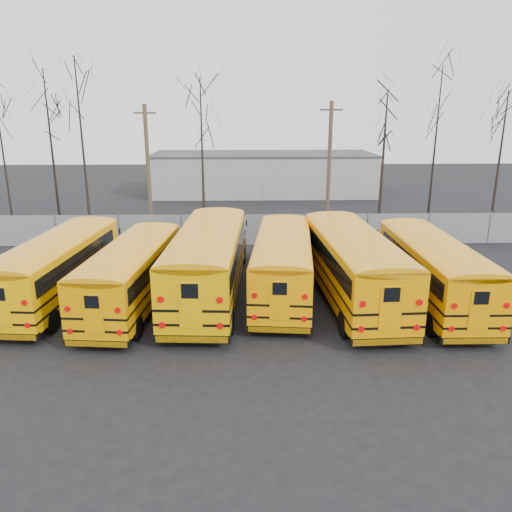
{
  "coord_description": "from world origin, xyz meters",
  "views": [
    {
      "loc": [
        0.01,
        -19.25,
        8.53
      ],
      "look_at": [
        0.59,
        3.98,
        1.6
      ],
      "focal_mm": 35.0,
      "sensor_mm": 36.0,
      "label": 1
    }
  ],
  "objects_px": {
    "bus_b": "(133,269)",
    "bus_e": "(352,260)",
    "bus_c": "(209,257)",
    "bus_f": "(431,265)",
    "utility_pole_left": "(148,169)",
    "bus_a": "(59,263)",
    "utility_pole_right": "(329,165)",
    "bus_d": "(283,259)"
  },
  "relations": [
    {
      "from": "bus_d",
      "to": "bus_f",
      "type": "xyz_separation_m",
      "value": [
        6.56,
        -1.08,
        -0.0
      ]
    },
    {
      "from": "bus_a",
      "to": "utility_pole_left",
      "type": "bearing_deg",
      "value": 86.92
    },
    {
      "from": "bus_f",
      "to": "bus_d",
      "type": "bearing_deg",
      "value": 170.91
    },
    {
      "from": "bus_c",
      "to": "bus_d",
      "type": "bearing_deg",
      "value": 7.14
    },
    {
      "from": "bus_c",
      "to": "utility_pole_left",
      "type": "xyz_separation_m",
      "value": [
        -4.89,
        12.65,
        2.51
      ]
    },
    {
      "from": "bus_a",
      "to": "utility_pole_right",
      "type": "xyz_separation_m",
      "value": [
        14.46,
        13.83,
        2.82
      ]
    },
    {
      "from": "bus_a",
      "to": "bus_e",
      "type": "distance_m",
      "value": 13.27
    },
    {
      "from": "bus_a",
      "to": "bus_d",
      "type": "distance_m",
      "value": 10.19
    },
    {
      "from": "utility_pole_left",
      "to": "utility_pole_right",
      "type": "bearing_deg",
      "value": 16.39
    },
    {
      "from": "bus_b",
      "to": "bus_e",
      "type": "distance_m",
      "value": 9.77
    },
    {
      "from": "bus_c",
      "to": "bus_f",
      "type": "xyz_separation_m",
      "value": [
        9.99,
        -0.84,
        -0.21
      ]
    },
    {
      "from": "bus_a",
      "to": "bus_b",
      "type": "distance_m",
      "value": 3.59
    },
    {
      "from": "bus_b",
      "to": "utility_pole_left",
      "type": "xyz_separation_m",
      "value": [
        -1.63,
        13.54,
        2.79
      ]
    },
    {
      "from": "utility_pole_right",
      "to": "bus_c",
      "type": "bearing_deg",
      "value": -98.36
    },
    {
      "from": "bus_b",
      "to": "utility_pole_right",
      "type": "height_order",
      "value": "utility_pole_right"
    },
    {
      "from": "bus_e",
      "to": "utility_pole_left",
      "type": "distance_m",
      "value": 17.59
    },
    {
      "from": "bus_a",
      "to": "bus_d",
      "type": "bearing_deg",
      "value": 7.08
    },
    {
      "from": "bus_c",
      "to": "bus_e",
      "type": "relative_size",
      "value": 1.03
    },
    {
      "from": "bus_a",
      "to": "utility_pole_right",
      "type": "height_order",
      "value": "utility_pole_right"
    },
    {
      "from": "bus_b",
      "to": "bus_f",
      "type": "relative_size",
      "value": 0.98
    },
    {
      "from": "bus_b",
      "to": "utility_pole_right",
      "type": "distance_m",
      "value": 18.52
    },
    {
      "from": "bus_c",
      "to": "utility_pole_right",
      "type": "relative_size",
      "value": 1.37
    },
    {
      "from": "bus_a",
      "to": "bus_b",
      "type": "bearing_deg",
      "value": -7.78
    },
    {
      "from": "bus_d",
      "to": "bus_f",
      "type": "distance_m",
      "value": 6.65
    },
    {
      "from": "bus_c",
      "to": "utility_pole_right",
      "type": "bearing_deg",
      "value": 63.87
    },
    {
      "from": "bus_f",
      "to": "utility_pole_left",
      "type": "xyz_separation_m",
      "value": [
        -14.88,
        13.49,
        2.73
      ]
    },
    {
      "from": "bus_b",
      "to": "utility_pole_left",
      "type": "height_order",
      "value": "utility_pole_left"
    },
    {
      "from": "bus_d",
      "to": "utility_pole_left",
      "type": "bearing_deg",
      "value": 129.73
    },
    {
      "from": "bus_c",
      "to": "bus_e",
      "type": "xyz_separation_m",
      "value": [
        6.5,
        -0.5,
        -0.06
      ]
    },
    {
      "from": "bus_a",
      "to": "bus_f",
      "type": "height_order",
      "value": "bus_a"
    },
    {
      "from": "bus_c",
      "to": "bus_e",
      "type": "bearing_deg",
      "value": -1.29
    },
    {
      "from": "bus_d",
      "to": "utility_pole_left",
      "type": "xyz_separation_m",
      "value": [
        -8.32,
        12.41,
        2.72
      ]
    },
    {
      "from": "bus_a",
      "to": "bus_f",
      "type": "bearing_deg",
      "value": 2.67
    },
    {
      "from": "bus_a",
      "to": "bus_e",
      "type": "relative_size",
      "value": 0.93
    },
    {
      "from": "bus_b",
      "to": "bus_e",
      "type": "height_order",
      "value": "bus_e"
    },
    {
      "from": "bus_b",
      "to": "bus_a",
      "type": "bearing_deg",
      "value": 172.25
    },
    {
      "from": "bus_e",
      "to": "utility_pole_left",
      "type": "xyz_separation_m",
      "value": [
        -11.39,
        13.15,
        2.58
      ]
    },
    {
      "from": "bus_c",
      "to": "bus_a",
      "type": "bearing_deg",
      "value": -176.2
    },
    {
      "from": "bus_a",
      "to": "bus_c",
      "type": "bearing_deg",
      "value": 5.95
    },
    {
      "from": "bus_f",
      "to": "bus_e",
      "type": "bearing_deg",
      "value": 174.69
    },
    {
      "from": "bus_e",
      "to": "bus_a",
      "type": "bearing_deg",
      "value": 175.36
    },
    {
      "from": "bus_a",
      "to": "utility_pole_left",
      "type": "distance_m",
      "value": 13.15
    }
  ]
}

